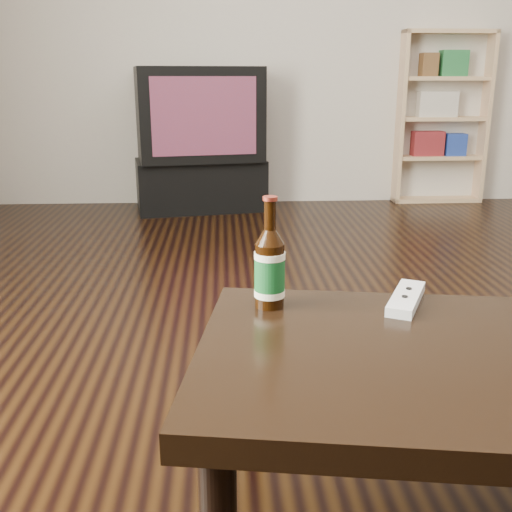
{
  "coord_description": "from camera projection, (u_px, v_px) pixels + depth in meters",
  "views": [
    {
      "loc": [
        -0.79,
        -1.35,
        0.89
      ],
      "look_at": [
        -0.73,
        -0.11,
        0.52
      ],
      "focal_mm": 42.0,
      "sensor_mm": 36.0,
      "label": 1
    }
  ],
  "objects": [
    {
      "name": "wall_back",
      "position": [
        337.0,
        6.0,
        4.08
      ],
      "size": [
        5.0,
        0.02,
        2.7
      ],
      "primitive_type": "cube",
      "color": "beige",
      "rests_on": "ground"
    },
    {
      "name": "tv",
      "position": [
        199.0,
        114.0,
        3.99
      ],
      "size": [
        0.88,
        0.64,
        0.61
      ],
      "rotation": [
        0.0,
        0.0,
        0.18
      ],
      "color": "black",
      "rests_on": "tv_stand"
    },
    {
      "name": "coffee_table",
      "position": [
        481.0,
        380.0,
        1.12
      ],
      "size": [
        1.15,
        0.78,
        0.4
      ],
      "rotation": [
        0.0,
        0.0,
        -0.15
      ],
      "color": "black",
      "rests_on": "floor"
    },
    {
      "name": "remote",
      "position": [
        406.0,
        298.0,
        1.35
      ],
      "size": [
        0.14,
        0.21,
        0.03
      ],
      "rotation": [
        0.0,
        0.0,
        -0.45
      ],
      "color": "silver",
      "rests_on": "coffee_table"
    },
    {
      "name": "bookshelf",
      "position": [
        437.0,
        114.0,
        4.35
      ],
      "size": [
        0.65,
        0.3,
        1.2
      ],
      "rotation": [
        0.0,
        0.0,
        0.01
      ],
      "color": "tan",
      "rests_on": "floor"
    },
    {
      "name": "tv_stand",
      "position": [
        201.0,
        185.0,
        4.13
      ],
      "size": [
        0.92,
        0.57,
        0.34
      ],
      "primitive_type": "cube",
      "rotation": [
        0.0,
        0.0,
        0.18
      ],
      "color": "black",
      "rests_on": "floor"
    },
    {
      "name": "beer_bottle",
      "position": [
        270.0,
        269.0,
        1.31
      ],
      "size": [
        0.07,
        0.07,
        0.25
      ],
      "rotation": [
        0.0,
        0.0,
        0.02
      ],
      "color": "black",
      "rests_on": "coffee_table"
    }
  ]
}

